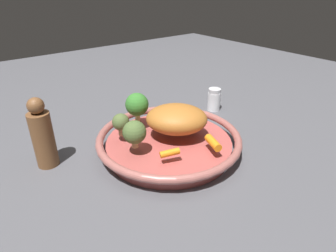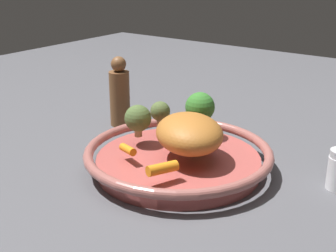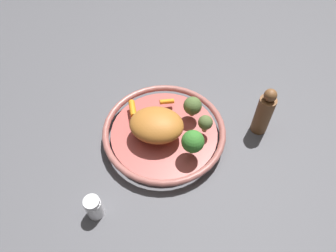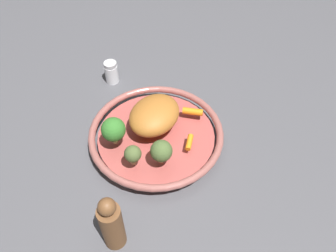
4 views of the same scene
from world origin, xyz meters
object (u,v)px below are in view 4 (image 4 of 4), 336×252
object	(u,v)px
roast_chicken_piece	(154,115)
broccoli_floret_large	(113,130)
broccoli_floret_small	(161,151)
pepper_mill	(112,224)
salt_shaker	(111,72)
baby_carrot_near_rim	(189,142)
serving_bowl	(156,136)
baby_carrot_back	(193,112)
broccoli_floret_edge	(133,154)

from	to	relation	value
roast_chicken_piece	broccoli_floret_large	size ratio (longest dim) A/B	1.92
broccoli_floret_small	pepper_mill	world-z (taller)	pepper_mill
roast_chicken_piece	pepper_mill	world-z (taller)	pepper_mill
broccoli_floret_large	salt_shaker	bearing A→B (deg)	-90.65
baby_carrot_near_rim	pepper_mill	xyz separation A→B (m)	(0.20, 0.19, 0.02)
roast_chicken_piece	pepper_mill	xyz separation A→B (m)	(0.12, 0.28, -0.00)
serving_bowl	broccoli_floret_large	world-z (taller)	broccoli_floret_large
baby_carrot_back	broccoli_floret_edge	xyz separation A→B (m)	(0.17, 0.13, 0.02)
serving_bowl	broccoli_floret_edge	world-z (taller)	broccoli_floret_edge
roast_chicken_piece	broccoli_floret_large	xyz separation A→B (m)	(0.10, 0.04, 0.01)
serving_bowl	broccoli_floret_large	distance (m)	0.13
baby_carrot_near_rim	salt_shaker	world-z (taller)	salt_shaker
baby_carrot_back	broccoli_floret_large	world-z (taller)	broccoli_floret_large
broccoli_floret_edge	pepper_mill	bearing A→B (deg)	70.40
broccoli_floret_small	roast_chicken_piece	bearing A→B (deg)	-89.98
broccoli_floret_small	pepper_mill	bearing A→B (deg)	52.28
baby_carrot_near_rim	pepper_mill	world-z (taller)	pepper_mill
roast_chicken_piece	baby_carrot_back	bearing A→B (deg)	-170.37
salt_shaker	broccoli_floret_large	bearing A→B (deg)	89.35
baby_carrot_near_rim	broccoli_floret_edge	size ratio (longest dim) A/B	0.76
pepper_mill	broccoli_floret_small	bearing A→B (deg)	-127.72
broccoli_floret_edge	salt_shaker	bearing A→B (deg)	-84.28
serving_bowl	baby_carrot_back	bearing A→B (deg)	-158.30
baby_carrot_near_rim	pepper_mill	distance (m)	0.28
roast_chicken_piece	broccoli_floret_edge	bearing A→B (deg)	60.80
baby_carrot_near_rim	pepper_mill	size ratio (longest dim) A/B	0.26
roast_chicken_piece	baby_carrot_near_rim	bearing A→B (deg)	133.35
baby_carrot_near_rim	broccoli_floret_large	xyz separation A→B (m)	(0.18, -0.04, 0.04)
salt_shaker	pepper_mill	bearing A→B (deg)	87.57
roast_chicken_piece	broccoli_floret_small	size ratio (longest dim) A/B	2.33
salt_shaker	pepper_mill	world-z (taller)	pepper_mill
baby_carrot_back	pepper_mill	size ratio (longest dim) A/B	0.33
broccoli_floret_edge	baby_carrot_back	bearing A→B (deg)	-142.06
broccoli_floret_edge	broccoli_floret_small	xyz separation A→B (m)	(-0.06, 0.00, 0.00)
baby_carrot_back	broccoli_floret_edge	size ratio (longest dim) A/B	0.98
serving_bowl	broccoli_floret_small	world-z (taller)	broccoli_floret_small
serving_bowl	broccoli_floret_small	distance (m)	0.11
baby_carrot_near_rim	baby_carrot_back	distance (m)	0.10
broccoli_floret_edge	baby_carrot_near_rim	bearing A→B (deg)	-166.53
roast_chicken_piece	salt_shaker	world-z (taller)	roast_chicken_piece
broccoli_floret_large	pepper_mill	bearing A→B (deg)	85.39
broccoli_floret_edge	salt_shaker	size ratio (longest dim) A/B	0.77
serving_bowl	roast_chicken_piece	size ratio (longest dim) A/B	2.37
baby_carrot_near_rim	broccoli_floret_edge	distance (m)	0.15
roast_chicken_piece	baby_carrot_near_rim	distance (m)	0.11
serving_bowl	salt_shaker	distance (m)	0.28
roast_chicken_piece	salt_shaker	bearing A→B (deg)	-67.43
broccoli_floret_edge	pepper_mill	size ratio (longest dim) A/B	0.34
pepper_mill	broccoli_floret_edge	bearing A→B (deg)	-109.60
baby_carrot_back	salt_shaker	distance (m)	0.30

